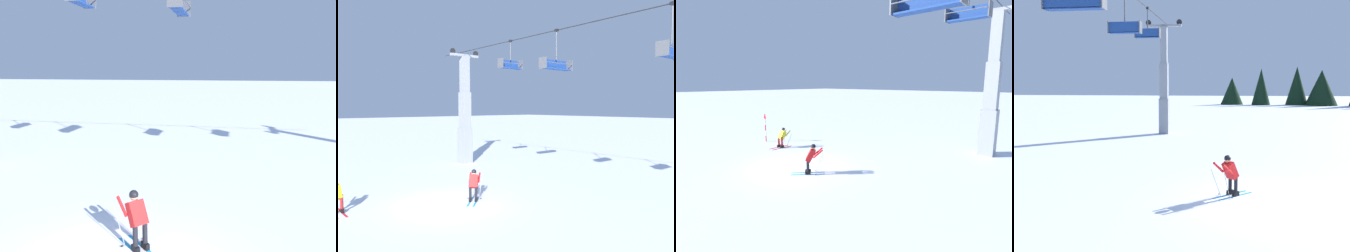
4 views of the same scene
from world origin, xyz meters
TOP-DOWN VIEW (x-y plane):
  - skier_carving_main at (0.26, 1.29)m, footprint 1.56×1.51m
  - chairlift_seat_second at (0.34, 7.05)m, footprint 0.61×2.32m

SIDE VIEW (x-z plane):
  - skier_carving_main at x=0.26m, z-range 0.05..1.71m
  - chairlift_seat_second at x=0.34m, z-range 5.90..8.25m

